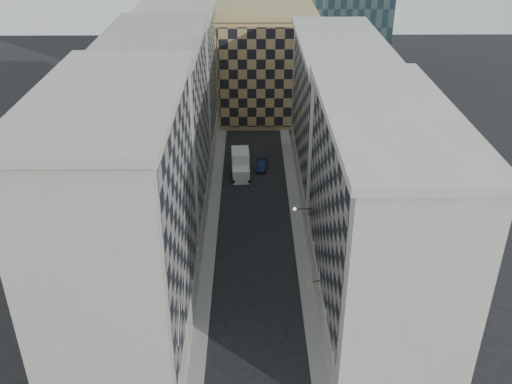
{
  "coord_description": "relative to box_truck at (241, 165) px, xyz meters",
  "views": [
    {
      "loc": [
        -0.5,
        -28.58,
        36.88
      ],
      "look_at": [
        -0.05,
        13.41,
        14.04
      ],
      "focal_mm": 40.0,
      "sensor_mm": 36.0,
      "label": 1
    }
  ],
  "objects": [
    {
      "name": "shop_sign",
      "position": [
        6.9,
        -30.58,
        2.39
      ],
      "size": [
        1.17,
        0.62,
        0.7
      ],
      "rotation": [
        0.0,
        0.0,
        0.31
      ],
      "color": "black",
      "rests_on": "ground"
    },
    {
      "name": "tan_block",
      "position": [
        3.92,
        23.23,
        7.98
      ],
      "size": [
        16.8,
        14.8,
        18.8
      ],
      "color": "tan",
      "rests_on": "ground"
    },
    {
      "name": "box_truck",
      "position": [
        0.0,
        0.0,
        0.0
      ],
      "size": [
        2.77,
        6.2,
        3.34
      ],
      "rotation": [
        0.0,
        0.0,
        0.05
      ],
      "color": "silver",
      "rests_on": "ground"
    },
    {
      "name": "bldg_right_b",
      "position": [
        12.81,
        -2.67,
        8.39
      ],
      "size": [
        10.8,
        28.8,
        19.7
      ],
      "color": "#B2AEA3",
      "rests_on": "ground"
    },
    {
      "name": "bldg_left_b",
      "position": [
        -8.96,
        -11.67,
        9.87
      ],
      "size": [
        10.8,
        22.8,
        22.7
      ],
      "color": "gray",
      "rests_on": "ground"
    },
    {
      "name": "bracket_lamp",
      "position": [
        6.3,
        -20.67,
        4.75
      ],
      "size": [
        1.98,
        0.36,
        0.36
      ],
      "color": "black",
      "rests_on": "ground"
    },
    {
      "name": "bldg_left_a",
      "position": [
        -8.96,
        -33.67,
        10.37
      ],
      "size": [
        10.8,
        22.8,
        23.7
      ],
      "color": "#A6A195",
      "rests_on": "ground"
    },
    {
      "name": "flagpoles_left",
      "position": [
        -3.98,
        -38.67,
        6.55
      ],
      "size": [
        0.1,
        6.33,
        2.33
      ],
      "color": "gray",
      "rests_on": "ground"
    },
    {
      "name": "sidewalk_east",
      "position": [
        7.17,
        -14.67,
        -1.38
      ],
      "size": [
        1.5,
        100.0,
        0.15
      ],
      "primitive_type": "cube",
      "color": "gray",
      "rests_on": "ground"
    },
    {
      "name": "bldg_left_c",
      "position": [
        -8.96,
        10.33,
        9.37
      ],
      "size": [
        10.8,
        22.8,
        21.7
      ],
      "color": "#A6A195",
      "rests_on": "ground"
    },
    {
      "name": "dark_car",
      "position": [
        3.04,
        1.69,
        -0.82
      ],
      "size": [
        1.72,
        3.93,
        1.26
      ],
      "primitive_type": "imported",
      "rotation": [
        0.0,
        0.0,
        -0.11
      ],
      "color": "#10193B",
      "rests_on": "ground"
    },
    {
      "name": "sidewalk_west",
      "position": [
        -3.33,
        -14.67,
        -1.38
      ],
      "size": [
        1.5,
        100.0,
        0.15
      ],
      "primitive_type": "cube",
      "color": "gray",
      "rests_on": "ground"
    },
    {
      "name": "bldg_right_a",
      "position": [
        12.8,
        -29.67,
        8.87
      ],
      "size": [
        10.8,
        26.8,
        20.7
      ],
      "color": "#B2AEA3",
      "rests_on": "ground"
    }
  ]
}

